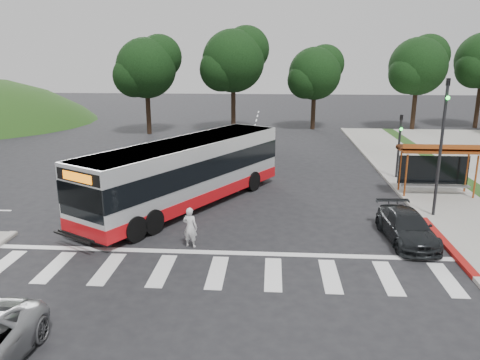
{
  "coord_description": "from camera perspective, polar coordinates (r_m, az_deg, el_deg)",
  "views": [
    {
      "loc": [
        1.88,
        -20.14,
        7.58
      ],
      "look_at": [
        0.35,
        1.73,
        1.6
      ],
      "focal_mm": 35.0,
      "sensor_mm": 36.0,
      "label": 1
    }
  ],
  "objects": [
    {
      "name": "dark_sedan",
      "position": [
        20.61,
        19.66,
        -5.42
      ],
      "size": [
        2.02,
        4.36,
        1.23
      ],
      "primitive_type": "imported",
      "rotation": [
        0.0,
        0.0,
        0.07
      ],
      "color": "black",
      "rests_on": "ground"
    },
    {
      "name": "crosswalk_ladder",
      "position": [
        17.03,
        -2.81,
        -11.16
      ],
      "size": [
        18.0,
        2.6,
        0.01
      ],
      "primitive_type": "cube",
      "color": "silver",
      "rests_on": "ground"
    },
    {
      "name": "traffic_signal_ne_short",
      "position": [
        30.09,
        18.86,
        4.68
      ],
      "size": [
        0.18,
        0.37,
        4.0
      ],
      "color": "black",
      "rests_on": "ground"
    },
    {
      "name": "tree_north_c",
      "position": [
        45.77,
        -11.26,
        13.36
      ],
      "size": [
        6.16,
        5.74,
        9.3
      ],
      "color": "black",
      "rests_on": "ground"
    },
    {
      "name": "traffic_signal_ne_tall",
      "position": [
        23.27,
        23.41,
        4.85
      ],
      "size": [
        0.18,
        0.37,
        6.5
      ],
      "color": "black",
      "rests_on": "ground"
    },
    {
      "name": "ground",
      "position": [
        21.6,
        -1.25,
        -5.29
      ],
      "size": [
        140.0,
        140.0,
        0.0
      ],
      "primitive_type": "plane",
      "color": "black",
      "rests_on": "ground"
    },
    {
      "name": "tree_north_a",
      "position": [
        46.37,
        -0.73,
        14.44
      ],
      "size": [
        6.6,
        6.15,
        10.17
      ],
      "color": "black",
      "rests_on": "ground"
    },
    {
      "name": "tree_ne_a",
      "position": [
        50.27,
        20.95,
        12.93
      ],
      "size": [
        6.16,
        5.74,
        9.3
      ],
      "color": "black",
      "rests_on": "parking_lot"
    },
    {
      "name": "pedestrian",
      "position": [
        18.88,
        -6.11,
        -5.76
      ],
      "size": [
        0.69,
        0.53,
        1.66
      ],
      "primitive_type": "imported",
      "rotation": [
        0.0,
        0.0,
        2.89
      ],
      "color": "silver",
      "rests_on": "ground"
    },
    {
      "name": "tree_north_b",
      "position": [
        48.42,
        9.19,
        12.8
      ],
      "size": [
        5.72,
        5.33,
        8.43
      ],
      "color": "black",
      "rests_on": "ground"
    },
    {
      "name": "transit_bus",
      "position": [
        23.74,
        -6.49,
        0.73
      ],
      "size": [
        8.89,
        12.52,
        3.32
      ],
      "primitive_type": null,
      "rotation": [
        0.0,
        0.0,
        -0.53
      ],
      "color": "silver",
      "rests_on": "ground"
    },
    {
      "name": "curb_east_red",
      "position": [
        20.88,
        23.82,
        -7.17
      ],
      "size": [
        0.32,
        6.0,
        0.15
      ],
      "primitive_type": "cube",
      "color": "maroon",
      "rests_on": "ground"
    },
    {
      "name": "bus_shelter",
      "position": [
        27.28,
        23.03,
        2.98
      ],
      "size": [
        4.2,
        1.6,
        2.86
      ],
      "color": "#984519",
      "rests_on": "sidewalk_east"
    },
    {
      "name": "curb_east",
      "position": [
        29.98,
        17.6,
        0.03
      ],
      "size": [
        0.3,
        40.0,
        0.15
      ],
      "primitive_type": "cube",
      "color": "#9E9991",
      "rests_on": "ground"
    },
    {
      "name": "sidewalk_east",
      "position": [
        30.52,
        21.24,
        -0.06
      ],
      "size": [
        4.0,
        40.0,
        0.12
      ],
      "primitive_type": "cube",
      "color": "gray",
      "rests_on": "ground"
    }
  ]
}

